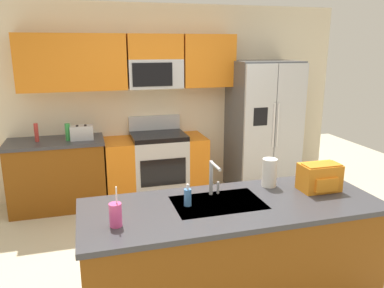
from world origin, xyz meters
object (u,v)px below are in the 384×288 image
object	(u,v)px
sink_faucet	(213,176)
drink_cup_pink	(116,215)
refrigerator	(263,127)
pepper_mill	(36,133)
soap_dispenser	(188,197)
bottle_green	(68,132)
paper_towel_roll	(269,173)
range_oven	(156,166)
toaster	(82,133)
backpack	(320,177)

from	to	relation	value
sink_faucet	drink_cup_pink	xyz separation A→B (m)	(-0.79, -0.32, -0.09)
refrigerator	sink_faucet	world-z (taller)	refrigerator
pepper_mill	soap_dispenser	xyz separation A→B (m)	(1.28, -2.39, -0.05)
bottle_green	paper_towel_roll	bearing A→B (deg)	-51.73
range_oven	toaster	xyz separation A→B (m)	(-0.95, -0.05, 0.55)
range_oven	bottle_green	xyz separation A→B (m)	(-1.12, -0.06, 0.56)
refrigerator	pepper_mill	world-z (taller)	refrigerator
bottle_green	backpack	distance (m)	3.09
pepper_mill	backpack	size ratio (longest dim) A/B	0.71
refrigerator	toaster	bearing A→B (deg)	179.55
refrigerator	sink_faucet	bearing A→B (deg)	-124.68
soap_dispenser	refrigerator	bearing A→B (deg)	52.87
pepper_mill	bottle_green	xyz separation A→B (m)	(0.37, -0.05, -0.01)
sink_faucet	soap_dispenser	bearing A→B (deg)	-151.40
pepper_mill	range_oven	bearing A→B (deg)	0.10
pepper_mill	sink_faucet	xyz separation A→B (m)	(1.52, -2.25, 0.05)
range_oven	soap_dispenser	world-z (taller)	range_oven
toaster	pepper_mill	xyz separation A→B (m)	(-0.54, 0.05, 0.02)
bottle_green	backpack	world-z (taller)	backpack
bottle_green	paper_towel_roll	xyz separation A→B (m)	(1.68, -2.13, 0.01)
refrigerator	soap_dispenser	distance (m)	2.91
drink_cup_pink	backpack	bearing A→B (deg)	6.55
range_oven	toaster	bearing A→B (deg)	-176.84
range_oven	paper_towel_roll	distance (m)	2.33
drink_cup_pink	refrigerator	bearing A→B (deg)	47.47
soap_dispenser	drink_cup_pink	bearing A→B (deg)	-160.85
refrigerator	sink_faucet	distance (m)	2.66
bottle_green	drink_cup_pink	size ratio (longest dim) A/B	0.77
sink_faucet	paper_towel_roll	bearing A→B (deg)	7.58
sink_faucet	backpack	xyz separation A→B (m)	(0.88, -0.13, -0.05)
refrigerator	bottle_green	size ratio (longest dim) A/B	8.57
pepper_mill	paper_towel_roll	size ratio (longest dim) A/B	0.95
backpack	range_oven	bearing A→B (deg)	111.04
toaster	pepper_mill	bearing A→B (deg)	174.68
soap_dispenser	paper_towel_roll	bearing A→B (deg)	14.73
sink_faucet	drink_cup_pink	world-z (taller)	sink_faucet
pepper_mill	paper_towel_roll	bearing A→B (deg)	-46.78
range_oven	bottle_green	distance (m)	1.25
backpack	refrigerator	bearing A→B (deg)	74.75
toaster	sink_faucet	xyz separation A→B (m)	(0.99, -2.20, 0.08)
range_oven	soap_dispenser	xyz separation A→B (m)	(-0.21, -2.39, 0.53)
paper_towel_roll	drink_cup_pink	bearing A→B (deg)	-163.42
paper_towel_roll	range_oven	bearing A→B (deg)	104.50
toaster	paper_towel_roll	world-z (taller)	paper_towel_roll
refrigerator	backpack	xyz separation A→B (m)	(-0.63, -2.31, 0.09)
bottle_green	soap_dispenser	world-z (taller)	bottle_green
toaster	paper_towel_roll	size ratio (longest dim) A/B	1.17
range_oven	paper_towel_roll	world-z (taller)	paper_towel_roll
toaster	drink_cup_pink	distance (m)	2.53
bottle_green	range_oven	bearing A→B (deg)	2.89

